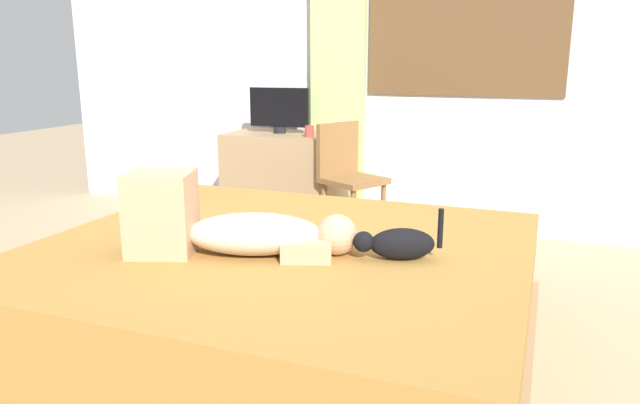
{
  "coord_description": "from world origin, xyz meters",
  "views": [
    {
      "loc": [
        1.04,
        -2.26,
        1.31
      ],
      "look_at": [
        0.09,
        0.19,
        0.67
      ],
      "focal_mm": 33.34,
      "sensor_mm": 36.0,
      "label": 1
    }
  ],
  "objects_px": {
    "desk": "(286,180)",
    "cup": "(310,131)",
    "bed": "(283,300)",
    "person_lying": "(230,227)",
    "cat": "(398,243)",
    "chair_by_desk": "(347,173)",
    "tv_monitor": "(279,110)"
  },
  "relations": [
    {
      "from": "cat",
      "to": "desk",
      "type": "distance_m",
      "value": 2.44
    },
    {
      "from": "person_lying",
      "to": "cat",
      "type": "bearing_deg",
      "value": 14.56
    },
    {
      "from": "cat",
      "to": "desk",
      "type": "bearing_deg",
      "value": 124.93
    },
    {
      "from": "bed",
      "to": "person_lying",
      "type": "xyz_separation_m",
      "value": [
        -0.14,
        -0.2,
        0.38
      ]
    },
    {
      "from": "cup",
      "to": "chair_by_desk",
      "type": "distance_m",
      "value": 0.43
    },
    {
      "from": "person_lying",
      "to": "cat",
      "type": "distance_m",
      "value": 0.69
    },
    {
      "from": "cat",
      "to": "cup",
      "type": "bearing_deg",
      "value": 121.49
    },
    {
      "from": "cat",
      "to": "desk",
      "type": "relative_size",
      "value": 0.38
    },
    {
      "from": "bed",
      "to": "cup",
      "type": "bearing_deg",
      "value": 108.56
    },
    {
      "from": "cup",
      "to": "cat",
      "type": "bearing_deg",
      "value": -58.51
    },
    {
      "from": "bed",
      "to": "cat",
      "type": "distance_m",
      "value": 0.62
    },
    {
      "from": "desk",
      "to": "cup",
      "type": "relative_size",
      "value": 10.45
    },
    {
      "from": "cat",
      "to": "tv_monitor",
      "type": "height_order",
      "value": "tv_monitor"
    },
    {
      "from": "person_lying",
      "to": "desk",
      "type": "height_order",
      "value": "person_lying"
    },
    {
      "from": "person_lying",
      "to": "tv_monitor",
      "type": "xyz_separation_m",
      "value": [
        -0.78,
        2.17,
        0.29
      ]
    },
    {
      "from": "desk",
      "to": "cat",
      "type": "bearing_deg",
      "value": -55.07
    },
    {
      "from": "person_lying",
      "to": "bed",
      "type": "bearing_deg",
      "value": 54.65
    },
    {
      "from": "bed",
      "to": "chair_by_desk",
      "type": "relative_size",
      "value": 2.48
    },
    {
      "from": "desk",
      "to": "cup",
      "type": "height_order",
      "value": "cup"
    },
    {
      "from": "desk",
      "to": "chair_by_desk",
      "type": "relative_size",
      "value": 1.05
    },
    {
      "from": "desk",
      "to": "chair_by_desk",
      "type": "xyz_separation_m",
      "value": [
        0.58,
        -0.22,
        0.14
      ]
    },
    {
      "from": "desk",
      "to": "chair_by_desk",
      "type": "distance_m",
      "value": 0.64
    },
    {
      "from": "tv_monitor",
      "to": "chair_by_desk",
      "type": "distance_m",
      "value": 0.79
    },
    {
      "from": "person_lying",
      "to": "desk",
      "type": "relative_size",
      "value": 1.03
    },
    {
      "from": "cat",
      "to": "bed",
      "type": "bearing_deg",
      "value": 177.05
    },
    {
      "from": "person_lying",
      "to": "chair_by_desk",
      "type": "xyz_separation_m",
      "value": [
        -0.15,
        1.94,
        -0.13
      ]
    },
    {
      "from": "cup",
      "to": "bed",
      "type": "bearing_deg",
      "value": -71.44
    },
    {
      "from": "tv_monitor",
      "to": "cup",
      "type": "bearing_deg",
      "value": -24.81
    },
    {
      "from": "bed",
      "to": "person_lying",
      "type": "relative_size",
      "value": 2.3
    },
    {
      "from": "bed",
      "to": "chair_by_desk",
      "type": "bearing_deg",
      "value": 99.42
    },
    {
      "from": "desk",
      "to": "tv_monitor",
      "type": "xyz_separation_m",
      "value": [
        -0.05,
        -0.0,
        0.55
      ]
    },
    {
      "from": "bed",
      "to": "person_lying",
      "type": "height_order",
      "value": "person_lying"
    }
  ]
}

